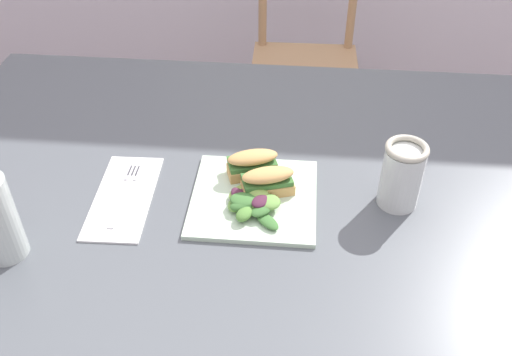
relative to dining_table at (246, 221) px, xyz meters
The scene contains 9 objects.
dining_table is the anchor object (origin of this frame).
chair_wooden_far 1.10m from the dining_table, 84.10° to the left, with size 0.41×0.41×0.87m.
plate_lunch 0.12m from the dining_table, 62.35° to the right, with size 0.24×0.24×0.01m, color beige.
sandwich_half_front 0.15m from the dining_table, 32.89° to the right, with size 0.11×0.08×0.06m.
sandwich_half_back 0.15m from the dining_table, 60.72° to the left, with size 0.11×0.08×0.06m.
salad_mixed_greens 0.15m from the dining_table, 74.33° to the right, with size 0.12×0.14×0.03m.
napkin_folded 0.27m from the dining_table, 165.32° to the right, with size 0.11×0.25×0.00m, color white.
fork_on_napkin 0.26m from the dining_table, 169.34° to the right, with size 0.03×0.19×0.00m.
mason_jar_iced_tea 0.34m from the dining_table, ahead, with size 0.08×0.08×0.14m.
Camera 1 is at (-0.04, -0.84, 1.49)m, focal length 40.10 mm.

